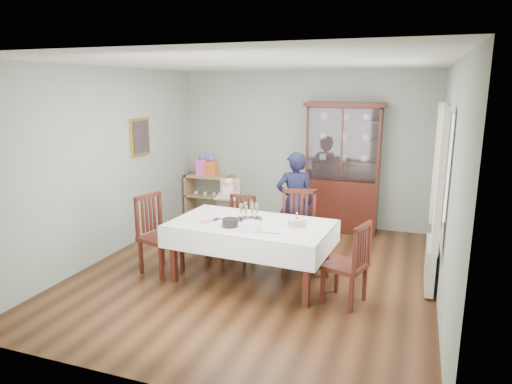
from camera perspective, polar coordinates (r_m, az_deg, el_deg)
The scene contains 25 objects.
floor at distance 6.18m, azimuth -0.01°, elevation -10.04°, with size 5.00×5.00×0.00m, color #593319.
room_shell at distance 6.23m, azimuth 1.64°, elevation 6.41°, with size 5.00×5.00×5.00m.
dining_table at distance 5.83m, azimuth -0.63°, elevation -7.40°, with size 2.07×1.28×0.76m.
china_cabinet at distance 7.81m, azimuth 10.80°, elevation 3.23°, with size 1.30×0.48×2.18m.
sideboard at distance 8.70m, azimuth -5.86°, elevation -0.47°, with size 0.90×0.38×0.80m.
picture_frame at distance 7.45m, azimuth -14.29°, elevation 6.69°, with size 0.04×0.48×0.58m, color gold.
window at distance 5.73m, azimuth 22.52°, elevation 3.29°, with size 0.04×1.02×1.22m, color white.
curtain_left at distance 5.14m, azimuth 22.05°, elevation 1.16°, with size 0.07×0.30×1.55m, color silver.
curtain_right at distance 6.36m, azimuth 21.66°, elevation 3.32°, with size 0.07×0.30×1.55m, color silver.
radiator at distance 6.05m, azimuth 20.91°, elevation -8.41°, with size 0.10×0.80×0.55m, color white.
chair_far_left at distance 6.57m, azimuth -2.20°, elevation -6.09°, with size 0.41×0.41×0.90m.
chair_far_right at distance 6.21m, azimuth 5.31°, elevation -6.83°, with size 0.58×0.58×1.06m.
chair_end_left at distance 6.24m, azimuth -11.88°, elevation -7.05°, with size 0.57×0.57×1.03m.
chair_end_right at distance 5.38m, azimuth 11.13°, elevation -10.63°, with size 0.54×0.54×0.96m.
woman at distance 6.76m, azimuth 4.87°, elevation -1.28°, with size 0.55×0.36×1.51m, color black.
high_chair at distance 7.39m, azimuth -3.37°, elevation -2.92°, with size 0.52×0.52×1.01m.
champagne_tray at distance 5.82m, azimuth -0.90°, elevation -2.88°, with size 0.35×0.35×0.21m.
birthday_cake at distance 5.59m, azimuth 5.10°, elevation -3.82°, with size 0.26×0.26×0.18m.
plate_stack_dark at distance 5.57m, azimuth -3.26°, elevation -3.84°, with size 0.20×0.20×0.09m, color black.
plate_stack_white at distance 5.43m, azimuth -0.59°, elevation -4.25°, with size 0.23×0.23×0.10m, color white.
napkin_stack at distance 5.78m, azimuth -6.28°, elevation -3.65°, with size 0.13×0.13×0.02m, color #FF5DC9.
cutlery at distance 5.87m, azimuth -5.37°, elevation -3.40°, with size 0.11×0.17×0.01m, color silver, non-canonical shape.
cake_knife at distance 5.32m, azimuth 1.31°, elevation -5.11°, with size 0.31×0.03×0.01m, color silver.
gift_bag_pink at distance 8.62m, azimuth -6.71°, elevation 3.30°, with size 0.22×0.15×0.40m.
gift_bag_orange at distance 8.55m, azimuth -5.66°, elevation 3.19°, with size 0.22×0.16×0.38m.
Camera 1 is at (1.90, -5.36, 2.42)m, focal length 32.00 mm.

